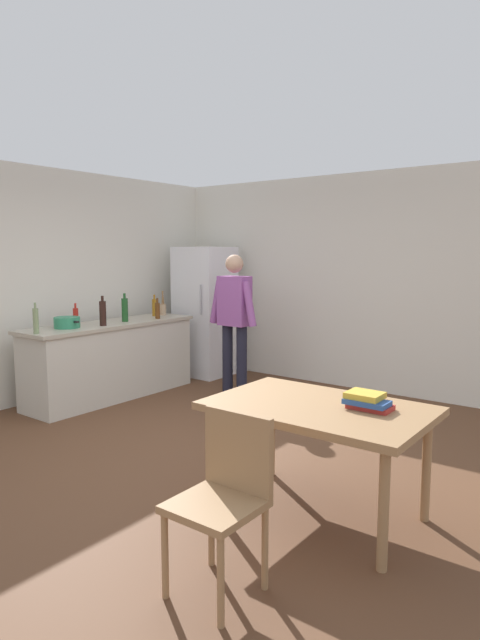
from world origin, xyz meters
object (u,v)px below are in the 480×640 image
(utensil_jar, at_px, (162,309))
(bottle_oil_amber, at_px, (155,307))
(cooking_pot, at_px, (67,322))
(bottle_wine_green, at_px, (125,310))
(refrigerator, at_px, (205,311))
(dining_table, at_px, (318,416))
(person, at_px, (234,314))
(bottle_sauce_red, at_px, (76,315))
(chair, at_px, (225,488))
(bottle_vinegar_tall, at_px, (36,321))
(bottle_wine_dark, at_px, (103,313))
(bottle_beer_brown, at_px, (158,310))
(book_stack, at_px, (367,401))

(utensil_jar, height_order, bottle_oil_amber, utensil_jar)
(cooking_pot, height_order, bottle_wine_green, bottle_wine_green)
(cooking_pot, relative_size, bottle_wine_green, 1.18)
(refrigerator, xyz_separation_m, dining_table, (3.30, -2.70, -0.23))
(person, relative_size, bottle_sauce_red, 7.08)
(chair, bearing_deg, bottle_vinegar_tall, 161.70)
(person, xyz_separation_m, dining_table, (2.35, -2.15, -0.31))
(chair, bearing_deg, dining_table, 89.22)
(refrigerator, bearing_deg, cooking_pot, -93.38)
(dining_table, distance_m, bottle_wine_dark, 3.39)
(bottle_sauce_red, height_order, bottle_beer_brown, bottle_beer_brown)
(chair, relative_size, cooking_pot, 2.28)
(bottle_sauce_red, distance_m, book_stack, 4.01)
(refrigerator, distance_m, utensil_jar, 0.68)
(bottle_beer_brown, distance_m, bottle_vinegar_tall, 1.64)
(chair, height_order, bottle_sauce_red, bottle_sauce_red)
(dining_table, bearing_deg, bottle_wine_dark, 164.86)
(chair, bearing_deg, book_stack, 74.00)
(bottle_wine_green, bearing_deg, bottle_vinegar_tall, -89.07)
(bottle_beer_brown, bearing_deg, bottle_wine_dark, -91.78)
(refrigerator, height_order, chair, refrigerator)
(chair, bearing_deg, bottle_wine_dark, 149.62)
(dining_table, height_order, bottle_wine_dark, bottle_wine_dark)
(bottle_sauce_red, height_order, bottle_vinegar_tall, bottle_vinegar_tall)
(chair, distance_m, book_stack, 1.14)
(bottle_sauce_red, bearing_deg, refrigerator, 79.42)
(bottle_beer_brown, relative_size, bottle_oil_amber, 0.93)
(utensil_jar, distance_m, bottle_wine_green, 0.79)
(bottle_oil_amber, xyz_separation_m, bottle_vinegar_tall, (0.14, -1.80, 0.02))
(dining_table, distance_m, bottle_sauce_red, 3.76)
(cooking_pot, bearing_deg, chair, -23.55)
(bottle_oil_amber, relative_size, bottle_wine_green, 0.82)
(dining_table, xyz_separation_m, chair, (-0.00, -0.97, -0.14))
(bottle_vinegar_tall, bearing_deg, bottle_sauce_red, 114.89)
(dining_table, xyz_separation_m, bottle_oil_amber, (-3.46, 1.88, 0.34))
(bottle_sauce_red, relative_size, bottle_vinegar_tall, 0.75)
(bottle_wine_dark, bearing_deg, chair, -29.60)
(cooking_pot, xyz_separation_m, bottle_beer_brown, (0.20, 1.18, 0.05))
(bottle_sauce_red, height_order, book_stack, bottle_sauce_red)
(bottle_wine_green, bearing_deg, cooking_pot, -97.03)
(refrigerator, height_order, bottle_wine_green, refrigerator)
(cooking_pot, bearing_deg, person, 56.36)
(chair, bearing_deg, bottle_wine_green, 145.31)
(bottle_sauce_red, distance_m, bottle_beer_brown, 1.00)
(chair, distance_m, bottle_beer_brown, 4.22)
(person, bearing_deg, chair, -52.97)
(person, bearing_deg, bottle_oil_amber, -166.62)
(person, bearing_deg, dining_table, -42.41)
(chair, bearing_deg, bottle_sauce_red, 153.32)
(cooking_pot, bearing_deg, bottle_wine_green, 82.97)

